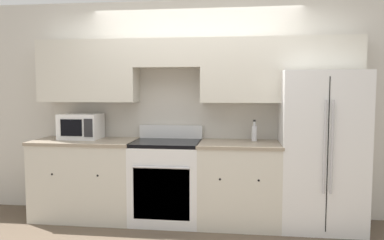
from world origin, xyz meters
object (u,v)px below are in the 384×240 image
(bottle, at_px, (254,133))
(microwave, at_px, (81,126))
(refrigerator, at_px, (320,149))
(oven_range, at_px, (167,181))

(bottle, bearing_deg, microwave, -178.23)
(refrigerator, distance_m, bottle, 0.74)
(oven_range, relative_size, microwave, 2.33)
(oven_range, height_order, bottle, bottle)
(oven_range, distance_m, bottle, 1.16)
(refrigerator, distance_m, microwave, 2.80)
(refrigerator, bearing_deg, bottle, 172.73)
(refrigerator, xyz_separation_m, bottle, (-0.72, 0.09, 0.17))
(oven_range, xyz_separation_m, bottle, (1.01, 0.16, 0.56))
(microwave, relative_size, bottle, 1.91)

